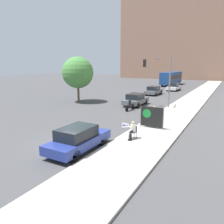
# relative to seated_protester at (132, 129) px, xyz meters

# --- Properties ---
(ground_plane) EXTENTS (160.00, 160.00, 0.00)m
(ground_plane) POSITION_rel_seated_protester_xyz_m (-3.03, -2.73, -0.74)
(ground_plane) COLOR #444447
(sidewalk_curb) EXTENTS (3.53, 90.00, 0.13)m
(sidewalk_curb) POSITION_rel_seated_protester_xyz_m (0.77, 12.27, -0.68)
(sidewalk_curb) COLOR #A8A399
(sidewalk_curb) RESTS_ON ground_plane
(building_backdrop_far) EXTENTS (52.00, 12.00, 36.28)m
(building_backdrop_far) POSITION_rel_seated_protester_xyz_m (-5.03, 65.17, 17.39)
(building_backdrop_far) COLOR #936B56
(building_backdrop_far) RESTS_ON ground_plane
(seated_protester) EXTENTS (0.98, 0.77, 1.17)m
(seated_protester) POSITION_rel_seated_protester_xyz_m (0.00, 0.00, 0.00)
(seated_protester) COLOR #474C56
(seated_protester) RESTS_ON sidewalk_curb
(jogger_on_sidewalk) EXTENTS (0.34, 0.34, 1.66)m
(jogger_on_sidewalk) POSITION_rel_seated_protester_xyz_m (0.36, 3.31, 0.23)
(jogger_on_sidewalk) COLOR #424247
(jogger_on_sidewalk) RESTS_ON sidewalk_curb
(protest_banner) EXTENTS (1.85, 0.06, 1.64)m
(protest_banner) POSITION_rel_seated_protester_xyz_m (0.28, 2.94, 0.25)
(protest_banner) COLOR slate
(protest_banner) RESTS_ON sidewalk_curb
(traffic_light_pole) EXTENTS (3.11, 2.88, 5.59)m
(traffic_light_pole) POSITION_rel_seated_protester_xyz_m (-1.87, 11.70, 3.17)
(traffic_light_pole) COLOR slate
(traffic_light_pole) RESTS_ON sidewalk_curb
(parked_car_curbside) EXTENTS (1.78, 4.34, 1.43)m
(parked_car_curbside) POSITION_rel_seated_protester_xyz_m (-2.04, -3.08, -0.03)
(parked_car_curbside) COLOR navy
(parked_car_curbside) RESTS_ON ground_plane
(car_on_road_nearest) EXTENTS (1.80, 4.34, 1.44)m
(car_on_road_nearest) POSITION_rel_seated_protester_xyz_m (-4.72, 11.64, -0.02)
(car_on_road_nearest) COLOR #565B60
(car_on_road_nearest) RESTS_ON ground_plane
(car_on_road_midblock) EXTENTS (1.76, 4.40, 1.38)m
(car_on_road_midblock) POSITION_rel_seated_protester_xyz_m (-5.83, 21.70, -0.05)
(car_on_road_midblock) COLOR #565B60
(car_on_road_midblock) RESTS_ON ground_plane
(car_on_road_distant) EXTENTS (1.83, 4.32, 1.42)m
(car_on_road_distant) POSITION_rel_seated_protester_xyz_m (-4.39, 29.06, -0.03)
(car_on_road_distant) COLOR silver
(car_on_road_distant) RESTS_ON ground_plane
(city_bus_on_road) EXTENTS (2.53, 10.92, 3.07)m
(city_bus_on_road) POSITION_rel_seated_protester_xyz_m (-7.53, 39.49, 1.03)
(city_bus_on_road) COLOR navy
(city_bus_on_road) RESTS_ON ground_plane
(motorcycle_on_road) EXTENTS (0.28, 2.10, 1.20)m
(motorcycle_on_road) POSITION_rel_seated_protester_xyz_m (-4.13, 8.65, -0.22)
(motorcycle_on_road) COLOR black
(motorcycle_on_road) RESTS_ON ground_plane
(street_tree_near_curb) EXTENTS (4.05, 4.05, 5.86)m
(street_tree_near_curb) POSITION_rel_seated_protester_xyz_m (-12.33, 10.30, 3.08)
(street_tree_near_curb) COLOR brown
(street_tree_near_curb) RESTS_ON ground_plane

